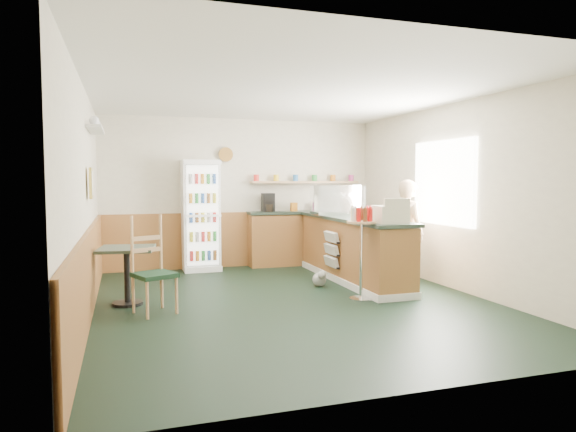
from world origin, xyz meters
name	(u,v)px	position (x,y,z in m)	size (l,w,h in m)	color
ground	(292,302)	(0.00, 0.00, 0.00)	(6.00, 6.00, 0.00)	black
room_envelope	(261,185)	(-0.23, 0.73, 1.52)	(5.04, 6.02, 2.72)	beige
service_counter	(352,252)	(1.35, 1.07, 0.46)	(0.68, 3.01, 1.01)	#986531
back_counter	(306,235)	(1.19, 2.80, 0.55)	(2.24, 0.42, 1.69)	#986531
drinks_fridge	(201,215)	(-0.79, 2.74, 0.97)	(0.64, 0.54, 1.94)	white
display_case	(338,200)	(1.35, 1.67, 1.25)	(0.85, 0.44, 0.48)	silver
cash_register	(390,214)	(1.35, -0.10, 1.13)	(0.40, 0.42, 0.23)	beige
shopkeeper	(409,232)	(2.05, 0.57, 0.80)	(0.53, 0.38, 1.59)	tan
condiment_stand	(361,237)	(0.91, -0.14, 0.83)	(0.39, 0.39, 1.22)	silver
newspaper_rack	(331,250)	(0.99, 1.07, 0.50)	(0.09, 0.47, 0.55)	black
cafe_table	(127,264)	(-2.05, 0.50, 0.52)	(0.76, 0.76, 0.74)	black
cafe_chair	(154,262)	(-1.74, 0.05, 0.61)	(0.57, 0.58, 1.17)	black
dog_doorstop	(320,279)	(0.69, 0.79, 0.12)	(0.21, 0.27, 0.25)	#999994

